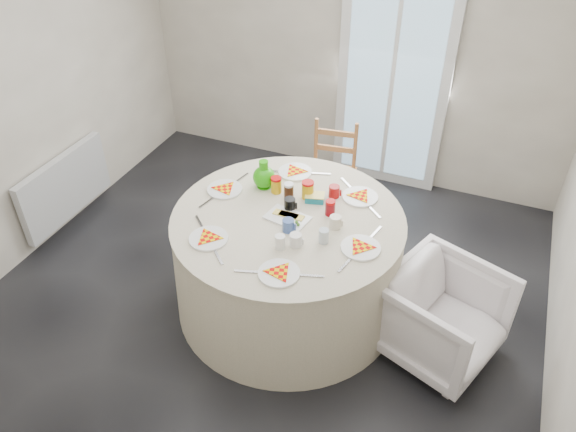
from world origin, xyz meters
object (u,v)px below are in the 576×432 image
at_px(armchair, 444,310).
at_px(green_pitcher, 264,177).
at_px(table, 288,263).
at_px(radiator, 65,187).
at_px(wooden_chair, 331,173).

height_order(armchair, green_pitcher, green_pitcher).
bearing_deg(armchair, green_pitcher, 97.99).
xyz_separation_m(table, green_pitcher, (-0.30, 0.28, 0.49)).
xyz_separation_m(radiator, green_pitcher, (1.82, 0.11, 0.49)).
relative_size(radiator, green_pitcher, 4.80).
bearing_deg(radiator, armchair, -3.74).
bearing_deg(wooden_chair, radiator, -163.15).
height_order(table, wooden_chair, wooden_chair).
bearing_deg(green_pitcher, wooden_chair, 59.92).
bearing_deg(wooden_chair, armchair, -52.14).
bearing_deg(table, radiator, 175.46).
distance_m(table, wooden_chair, 1.12).
xyz_separation_m(table, wooden_chair, (-0.06, 1.11, 0.09)).
distance_m(wooden_chair, green_pitcher, 0.95).
bearing_deg(wooden_chair, green_pitcher, -113.57).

